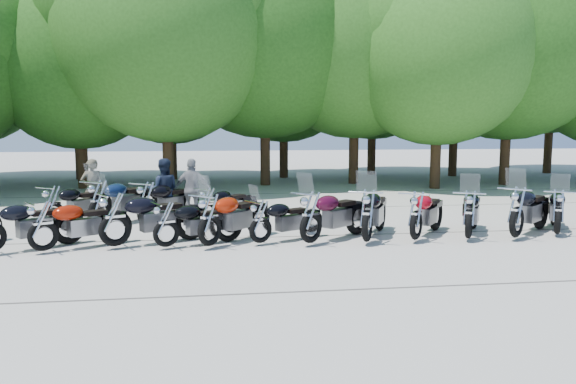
{
  "coord_description": "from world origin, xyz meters",
  "views": [
    {
      "loc": [
        -1.8,
        -11.83,
        2.75
      ],
      "look_at": [
        0.0,
        1.5,
        1.1
      ],
      "focal_mm": 35.0,
      "sensor_mm": 36.0,
      "label": 1
    }
  ],
  "objects": [
    {
      "name": "ground",
      "position": [
        0.0,
        0.0,
        0.0
      ],
      "size": [
        90.0,
        90.0,
        0.0
      ],
      "primitive_type": "plane",
      "color": "#A9A499",
      "rests_on": "ground"
    },
    {
      "name": "tree_2",
      "position": [
        -7.25,
        12.84,
        5.31
      ],
      "size": [
        7.31,
        7.31,
        8.97
      ],
      "color": "#3A2614",
      "rests_on": "ground"
    },
    {
      "name": "tree_3",
      "position": [
        -3.57,
        11.24,
        6.32
      ],
      "size": [
        8.7,
        8.7,
        10.67
      ],
      "color": "#3A2614",
      "rests_on": "ground"
    },
    {
      "name": "tree_4",
      "position": [
        0.54,
        13.09,
        6.64
      ],
      "size": [
        9.13,
        9.13,
        11.2
      ],
      "color": "#3A2614",
      "rests_on": "ground"
    },
    {
      "name": "tree_5",
      "position": [
        4.61,
        13.2,
        6.57
      ],
      "size": [
        9.04,
        9.04,
        11.1
      ],
      "color": "#3A2614",
      "rests_on": "ground"
    },
    {
      "name": "tree_6",
      "position": [
        7.55,
        10.82,
        5.81
      ],
      "size": [
        8.0,
        8.0,
        9.82
      ],
      "color": "#3A2614",
      "rests_on": "ground"
    },
    {
      "name": "tree_7",
      "position": [
        11.2,
        11.78,
        6.39
      ],
      "size": [
        8.79,
        8.79,
        10.79
      ],
      "color": "#3A2614",
      "rests_on": "ground"
    },
    {
      "name": "tree_10",
      "position": [
        -8.29,
        16.97,
        5.66
      ],
      "size": [
        7.78,
        7.78,
        9.55
      ],
      "color": "#3A2614",
      "rests_on": "ground"
    },
    {
      "name": "tree_11",
      "position": [
        -3.76,
        16.43,
        5.49
      ],
      "size": [
        7.56,
        7.56,
        9.28
      ],
      "color": "#3A2614",
      "rests_on": "ground"
    },
    {
      "name": "tree_12",
      "position": [
        1.8,
        16.47,
        5.72
      ],
      "size": [
        7.88,
        7.88,
        9.67
      ],
      "color": "#3A2614",
      "rests_on": "ground"
    },
    {
      "name": "tree_13",
      "position": [
        6.69,
        17.47,
        6.04
      ],
      "size": [
        8.31,
        8.31,
        10.2
      ],
      "color": "#3A2614",
      "rests_on": "ground"
    },
    {
      "name": "tree_14",
      "position": [
        10.68,
        16.09,
        5.83
      ],
      "size": [
        8.02,
        8.02,
        9.84
      ],
      "color": "#3A2614",
      "rests_on": "ground"
    },
    {
      "name": "tree_15",
      "position": [
        16.61,
        17.02,
        7.03
      ],
      "size": [
        9.67,
        9.67,
        11.86
      ],
      "color": "#3A2614",
      "rests_on": "ground"
    },
    {
      "name": "motorcycle_2",
      "position": [
        -5.37,
        0.4,
        0.64
      ],
      "size": [
        2.26,
        1.79,
        1.27
      ],
      "primitive_type": null,
      "rotation": [
        0.0,
        0.0,
        2.14
      ],
      "color": "maroon",
      "rests_on": "ground"
    },
    {
      "name": "motorcycle_3",
      "position": [
        -3.94,
        0.64,
        0.71
      ],
      "size": [
        2.58,
        1.8,
        1.41
      ],
      "primitive_type": null,
      "rotation": [
        0.0,
        0.0,
        2.03
      ],
      "color": "black",
      "rests_on": "ground"
    },
    {
      "name": "motorcycle_4",
      "position": [
        -2.83,
        0.47,
        0.59
      ],
      "size": [
        2.18,
        1.46,
        1.19
      ],
      "primitive_type": null,
      "rotation": [
        0.0,
        0.0,
        2.0
      ],
      "color": "black",
      "rests_on": "ground"
    },
    {
      "name": "motorcycle_5",
      "position": [
        -1.88,
        0.4,
        0.69
      ],
      "size": [
        2.19,
        2.32,
        1.38
      ],
      "primitive_type": null,
      "rotation": [
        0.0,
        0.0,
        2.41
      ],
      "color": "#9A1A05",
      "rests_on": "ground"
    },
    {
      "name": "motorcycle_6",
      "position": [
        -0.75,
        0.61,
        0.58
      ],
      "size": [
        2.11,
        1.56,
        1.17
      ],
      "primitive_type": null,
      "rotation": [
        0.0,
        0.0,
        2.08
      ],
      "color": "black",
      "rests_on": "ground"
    },
    {
      "name": "motorcycle_7",
      "position": [
        0.37,
        0.4,
        0.7
      ],
      "size": [
        2.38,
        2.17,
        1.4
      ],
      "primitive_type": null,
      "rotation": [
        0.0,
        0.0,
        2.27
      ],
      "color": "#36071B",
      "rests_on": "ground"
    },
    {
      "name": "motorcycle_8",
      "position": [
        1.67,
        0.36,
        0.72
      ],
      "size": [
        1.8,
        2.61,
        1.43
      ],
      "primitive_type": null,
      "rotation": [
        0.0,
        0.0,
        2.69
      ],
      "color": "black",
      "rests_on": "ground"
    },
    {
      "name": "motorcycle_9",
      "position": [
        2.85,
        0.44,
        0.67
      ],
      "size": [
        2.02,
        2.34,
        1.35
      ],
      "primitive_type": null,
      "rotation": [
        0.0,
        0.0,
        2.49
      ],
      "color": "#9B0513",
      "rests_on": "ground"
    },
    {
      "name": "motorcycle_10",
      "position": [
        4.12,
        0.41,
        0.68
      ],
      "size": [
        1.82,
        2.44,
        1.35
      ],
      "primitive_type": null,
      "rotation": [
        0.0,
        0.0,
        2.63
      ],
      "color": "black",
      "rests_on": "ground"
    },
    {
      "name": "motorcycle_11",
      "position": [
        5.29,
        0.36,
        0.72
      ],
      "size": [
        2.42,
        2.29,
        1.44
      ],
      "primitive_type": null,
      "rotation": [
        0.0,
        0.0,
        2.3
      ],
      "color": "black",
      "rests_on": "ground"
    },
    {
      "name": "motorcycle_12",
      "position": [
        6.51,
        0.63,
        0.66
      ],
      "size": [
        1.79,
        2.35,
        1.31
      ],
      "primitive_type": null,
      "rotation": [
        0.0,
        0.0,
        2.61
      ],
      "color": "black",
      "rests_on": "ground"
    },
    {
      "name": "motorcycle_14",
      "position": [
        -5.95,
        3.36,
        0.64
      ],
      "size": [
        1.91,
        2.23,
        1.28
      ],
      "primitive_type": null,
      "rotation": [
        0.0,
        0.0,
        2.5
      ],
      "color": "black",
      "rests_on": "ground"
    },
    {
      "name": "motorcycle_15",
      "position": [
        -4.77,
        3.26,
        0.72
      ],
      "size": [
        2.11,
        2.54,
        1.44
      ],
      "primitive_type": null,
      "rotation": [
        0.0,
        0.0,
        2.53
      ],
      "color": "#0D1C3A",
      "rests_on": "ground"
    },
    {
      "name": "motorcycle_16",
      "position": [
        -3.55,
        3.25,
        0.69
      ],
      "size": [
        2.06,
        2.39,
        1.38
      ],
      "primitive_type": null,
      "rotation": [
        0.0,
        0.0,
        2.49
      ],
      "color": "black",
      "rests_on": "ground"
    },
    {
      "name": "motorcycle_17",
      "position": [
        -1.94,
        3.15,
        0.59
      ],
      "size": [
        2.01,
        1.83,
        1.18
      ],
      "primitive_type": null,
      "rotation": [
        0.0,
        0.0,
        2.27
      ],
      "color": "black",
      "rests_on": "ground"
    },
    {
      "name": "rider_0",
      "position": [
        -5.26,
        4.88,
        0.87
      ],
      "size": [
        0.75,
        0.64,
        1.74
      ],
      "primitive_type": "imported",
      "rotation": [
        0.0,
        0.0,
        3.57
      ],
      "color": "brown",
      "rests_on": "ground"
    },
    {
      "name": "rider_1",
      "position": [
        -3.18,
        4.12,
        0.89
      ],
      "size": [
        0.9,
        0.72,
        1.78
      ],
      "primitive_type": "imported",
      "rotation": [
        0.0,
        0.0,
        3.19
      ],
      "color": "#1B243A",
      "rests_on": "ground"
    },
    {
      "name": "rider_2",
      "position": [
        -2.38,
        4.21,
        0.88
      ],
      "size": [
        1.09,
        0.6,
        1.76
      ],
      "primitive_type": "imported",
      "rotation": [
        0.0,
        0.0,
        2.97
      ],
      "color": "gray",
      "rests_on": "ground"
    }
  ]
}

